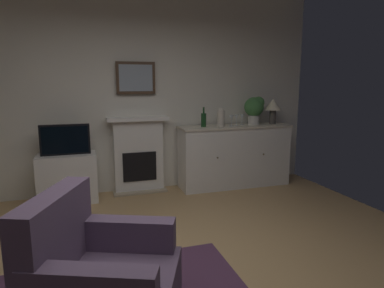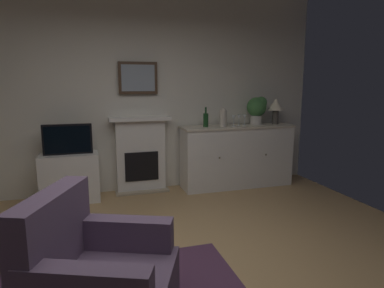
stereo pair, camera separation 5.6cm
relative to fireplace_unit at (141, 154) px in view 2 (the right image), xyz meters
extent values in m
cube|color=silver|center=(-0.10, 0.13, 0.94)|extent=(5.69, 0.06, 2.97)
cube|color=white|center=(0.00, 0.01, -0.02)|extent=(0.70, 0.18, 1.05)
cube|color=tan|center=(0.00, -0.09, -0.53)|extent=(0.77, 0.20, 0.03)
cube|color=black|center=(0.00, -0.09, -0.16)|extent=(0.48, 0.02, 0.42)
cube|color=white|center=(0.00, -0.02, 0.53)|extent=(0.87, 0.27, 0.05)
cube|color=#473323|center=(0.00, 0.05, 1.10)|extent=(0.55, 0.03, 0.45)
cube|color=#8C99A8|center=(0.00, 0.03, 1.10)|extent=(0.47, 0.01, 0.37)
cube|color=white|center=(1.45, -0.18, -0.09)|extent=(1.70, 0.45, 0.91)
cube|color=beige|center=(1.45, -0.18, 0.38)|extent=(1.73, 0.48, 0.03)
sphere|color=brown|center=(1.07, -0.41, -0.03)|extent=(0.02, 0.02, 0.02)
sphere|color=brown|center=(1.82, -0.41, -0.03)|extent=(0.02, 0.02, 0.02)
cylinder|color=#4C4742|center=(2.09, -0.18, 0.50)|extent=(0.10, 0.10, 0.22)
cone|color=#EFE5C6|center=(2.09, -0.18, 0.70)|extent=(0.26, 0.26, 0.18)
cylinder|color=#193F1E|center=(0.94, -0.18, 0.49)|extent=(0.08, 0.08, 0.20)
cylinder|color=#193F1E|center=(0.94, -0.18, 0.64)|extent=(0.03, 0.03, 0.09)
cylinder|color=silver|center=(1.36, -0.23, 0.40)|extent=(0.06, 0.06, 0.00)
cylinder|color=silver|center=(1.36, -0.23, 0.44)|extent=(0.01, 0.01, 0.09)
cone|color=silver|center=(1.36, -0.23, 0.52)|extent=(0.07, 0.07, 0.07)
cylinder|color=silver|center=(1.47, -0.18, 0.40)|extent=(0.06, 0.06, 0.00)
cylinder|color=silver|center=(1.47, -0.18, 0.44)|extent=(0.01, 0.01, 0.09)
cone|color=silver|center=(1.47, -0.18, 0.52)|extent=(0.07, 0.07, 0.07)
cylinder|color=silver|center=(1.58, -0.14, 0.40)|extent=(0.06, 0.06, 0.00)
cylinder|color=silver|center=(1.58, -0.14, 0.44)|extent=(0.01, 0.01, 0.09)
cone|color=silver|center=(1.58, -0.14, 0.52)|extent=(0.07, 0.07, 0.07)
cylinder|color=beige|center=(1.19, -0.23, 0.51)|extent=(0.11, 0.11, 0.24)
sphere|color=beige|center=(1.19, -0.23, 0.63)|extent=(0.08, 0.08, 0.08)
cube|color=white|center=(-0.98, -0.16, -0.22)|extent=(0.75, 0.42, 0.65)
cube|color=black|center=(-0.97, -0.18, 0.30)|extent=(0.62, 0.06, 0.40)
cube|color=black|center=(-0.97, -0.22, 0.30)|extent=(0.57, 0.01, 0.35)
cylinder|color=beige|center=(1.79, -0.13, 0.46)|extent=(0.18, 0.18, 0.14)
sphere|color=#3D753D|center=(1.79, -0.13, 0.66)|extent=(0.30, 0.30, 0.30)
sphere|color=#3D753D|center=(1.85, -0.16, 0.73)|extent=(0.18, 0.18, 0.18)
cube|color=#604C66|center=(-0.93, -2.71, 0.12)|extent=(0.44, 0.76, 0.50)
cube|color=#604C66|center=(-0.75, -3.14, -0.02)|extent=(0.72, 0.41, 0.22)
cube|color=#604C66|center=(-0.50, -2.55, -0.02)|extent=(0.72, 0.41, 0.22)
camera|label=1|loc=(-0.73, -4.79, 1.02)|focal=31.41mm
camera|label=2|loc=(-0.67, -4.81, 1.02)|focal=31.41mm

